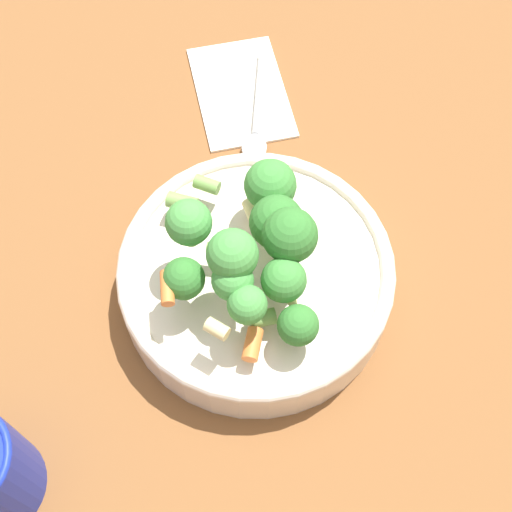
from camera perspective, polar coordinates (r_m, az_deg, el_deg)
The scene contains 5 objects.
ground_plane at distance 0.67m, azimuth -0.00°, elevation -2.72°, with size 3.00×3.00×0.00m, color brown.
bowl at distance 0.64m, azimuth -0.00°, elevation -1.63°, with size 0.25×0.25×0.05m.
pasta_salad at distance 0.58m, azimuth -0.03°, elevation 0.65°, with size 0.14×0.17×0.08m.
napkin at distance 0.80m, azimuth -1.21°, elevation 13.07°, with size 0.14×0.17×0.01m.
spoon at distance 0.76m, azimuth 0.01°, elevation 10.39°, with size 0.03×0.15×0.01m.
Camera 1 is at (-0.03, 0.29, 0.60)m, focal length 50.00 mm.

